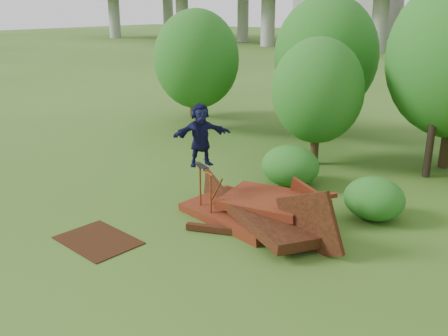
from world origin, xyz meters
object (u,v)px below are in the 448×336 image
Objects in this scene: scrap_pile at (260,213)px; flat_plate at (98,240)px; skater at (201,135)px; utility_pole at (442,55)px.

scrap_pile reaches higher than flat_plate.
utility_pole reaches higher than skater.
scrap_pile is at bearing -109.37° from utility_pole.
skater is 0.21× the size of utility_pole.
utility_pole is (5.65, 11.14, 4.53)m from flat_plate.
skater is 4.23m from flat_plate.
scrap_pile is 0.66× the size of utility_pole.
skater is 0.85× the size of flat_plate.
skater reaches higher than scrap_pile.
skater is 9.37m from utility_pole.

